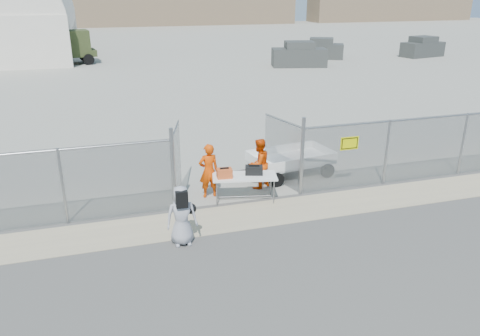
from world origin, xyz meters
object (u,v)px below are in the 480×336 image
object	(u,v)px
security_worker_left	(209,171)
utility_trailer	(291,162)
security_worker_right	(259,164)
folding_table	(245,188)
visitor	(182,215)

from	to	relation	value
security_worker_left	utility_trailer	bearing A→B (deg)	-165.83
security_worker_left	security_worker_right	size ratio (longest dim) A/B	1.04
security_worker_left	folding_table	bearing A→B (deg)	145.05
folding_table	utility_trailer	size ratio (longest dim) A/B	0.53
security_worker_left	security_worker_right	world-z (taller)	security_worker_left
security_worker_right	security_worker_left	bearing A→B (deg)	-18.30
security_worker_left	utility_trailer	distance (m)	3.38
folding_table	utility_trailer	xyz separation A→B (m)	(2.19, 1.65, 0.03)
utility_trailer	security_worker_right	bearing A→B (deg)	-159.31
security_worker_right	visitor	distance (m)	4.17
security_worker_left	security_worker_right	bearing A→B (deg)	-176.02
folding_table	security_worker_right	size ratio (longest dim) A/B	1.16
folding_table	visitor	size ratio (longest dim) A/B	1.22
visitor	utility_trailer	size ratio (longest dim) A/B	0.43
security_worker_left	visitor	size ratio (longest dim) A/B	1.10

